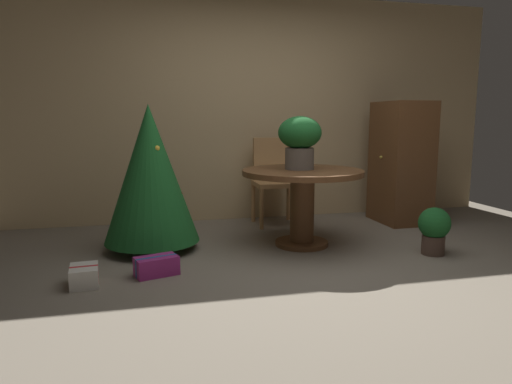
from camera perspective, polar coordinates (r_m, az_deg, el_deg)
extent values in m
plane|color=#756B5B|center=(3.64, 8.03, -10.07)|extent=(6.60, 6.60, 0.00)
cube|color=tan|center=(5.55, -0.15, 10.19)|extent=(6.00, 0.10, 2.60)
cylinder|color=brown|center=(4.43, 5.65, -6.28)|extent=(0.50, 0.50, 0.04)
cylinder|color=brown|center=(4.35, 5.71, -2.02)|extent=(0.23, 0.23, 0.63)
cylinder|color=brown|center=(4.30, 5.78, 2.43)|extent=(1.13, 1.13, 0.05)
cylinder|color=#665B51|center=(4.33, 5.39, 4.13)|extent=(0.27, 0.27, 0.20)
ellipsoid|color=#195623|center=(4.31, 5.44, 7.32)|extent=(0.40, 0.40, 0.30)
sphere|color=red|center=(4.43, 6.00, 7.94)|extent=(0.08, 0.08, 0.08)
sphere|color=red|center=(4.34, 6.70, 7.85)|extent=(0.06, 0.06, 0.06)
sphere|color=red|center=(4.20, 4.39, 7.65)|extent=(0.08, 0.08, 0.08)
sphere|color=red|center=(4.23, 6.95, 7.15)|extent=(0.05, 0.05, 0.05)
cylinder|color=#B27F4C|center=(5.11, 5.33, -1.92)|extent=(0.04, 0.04, 0.44)
cylinder|color=#B27F4C|center=(4.99, 0.69, -2.15)|extent=(0.04, 0.04, 0.44)
cylinder|color=#B27F4C|center=(5.47, 4.01, -1.17)|extent=(0.04, 0.04, 0.44)
cylinder|color=#B27F4C|center=(5.36, -0.34, -1.36)|extent=(0.04, 0.04, 0.44)
cube|color=#B27F4C|center=(5.19, 2.45, 1.03)|extent=(0.47, 0.43, 0.05)
cube|color=#B27F4C|center=(5.34, 1.90, 4.14)|extent=(0.42, 0.05, 0.48)
cylinder|color=brown|center=(4.35, -12.62, -6.44)|extent=(0.10, 0.10, 0.08)
cone|color=#195623|center=(4.23, -12.93, 2.21)|extent=(0.85, 0.85, 1.23)
sphere|color=#2D51A8|center=(4.02, -11.09, -2.80)|extent=(0.05, 0.05, 0.05)
sphere|color=#2D51A8|center=(4.38, -16.33, -1.40)|extent=(0.05, 0.05, 0.05)
sphere|color=gold|center=(4.11, -12.15, 5.30)|extent=(0.05, 0.05, 0.05)
sphere|color=red|center=(4.36, -9.36, -0.21)|extent=(0.05, 0.05, 0.05)
sphere|color=red|center=(4.40, -9.49, -0.42)|extent=(0.07, 0.07, 0.07)
cube|color=#9E287A|center=(3.65, -12.19, -8.92)|extent=(0.35, 0.26, 0.14)
cube|color=#1E569E|center=(3.65, -12.19, -8.92)|extent=(0.32, 0.12, 0.15)
cube|color=silver|center=(3.59, -20.47, -9.69)|extent=(0.21, 0.28, 0.14)
cube|color=red|center=(3.59, -20.47, -9.69)|extent=(0.20, 0.05, 0.14)
cube|color=brown|center=(5.55, 17.48, 3.48)|extent=(0.49, 0.66, 1.38)
sphere|color=#B29338|center=(5.42, 15.19, 4.18)|extent=(0.04, 0.04, 0.04)
cylinder|color=#4C382D|center=(4.39, 21.04, -6.11)|extent=(0.20, 0.20, 0.17)
sphere|color=#195623|center=(4.35, 21.19, -3.61)|extent=(0.28, 0.28, 0.28)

